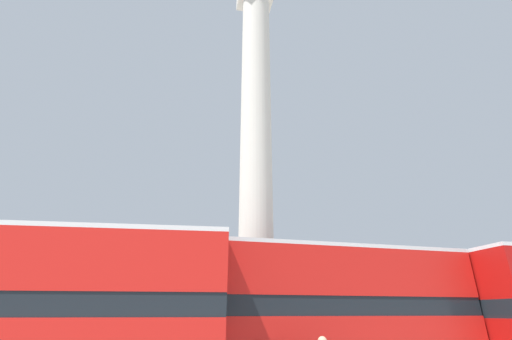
% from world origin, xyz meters
% --- Properties ---
extents(monument_column, '(5.99, 5.99, 23.31)m').
position_xyz_m(monument_column, '(0.00, 0.00, 7.40)').
color(monument_column, beige).
rests_on(monument_column, ground_plane).
extents(bus_c, '(11.18, 3.17, 4.28)m').
position_xyz_m(bus_c, '(0.56, -5.11, 2.37)').
color(bus_c, red).
rests_on(bus_c, ground_plane).
extents(equestrian_statue, '(4.04, 3.73, 6.02)m').
position_xyz_m(equestrian_statue, '(-11.18, 5.32, 1.70)').
color(equestrian_statue, beige).
rests_on(equestrian_statue, ground_plane).
extents(street_lamp, '(0.51, 0.51, 5.03)m').
position_xyz_m(street_lamp, '(-3.53, -2.16, 3.24)').
color(street_lamp, black).
rests_on(street_lamp, ground_plane).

